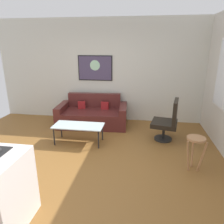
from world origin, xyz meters
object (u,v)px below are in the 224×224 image
couch (93,115)px  coffee_table (78,127)px  bar_stool (195,145)px  wall_painting (95,68)px  armchair (168,121)px

couch → coffee_table: 1.14m
bar_stool → wall_painting: wall_painting is taller
coffee_table → armchair: size_ratio=1.14×
wall_painting → bar_stool: bearing=-46.4°
coffee_table → wall_painting: (0.02, 1.66, 1.10)m
wall_painting → couch: bearing=-87.6°
couch → bar_stool: couch is taller
armchair → bar_stool: (0.34, -1.16, 0.01)m
coffee_table → armchair: bearing=12.1°
armchair → coffee_table: bearing=-167.9°
bar_stool → coffee_table: bearing=162.2°
bar_stool → armchair: bearing=106.2°
coffee_table → bar_stool: size_ratio=1.78×
coffee_table → armchair: (1.96, 0.42, 0.09)m
coffee_table → wall_painting: wall_painting is taller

